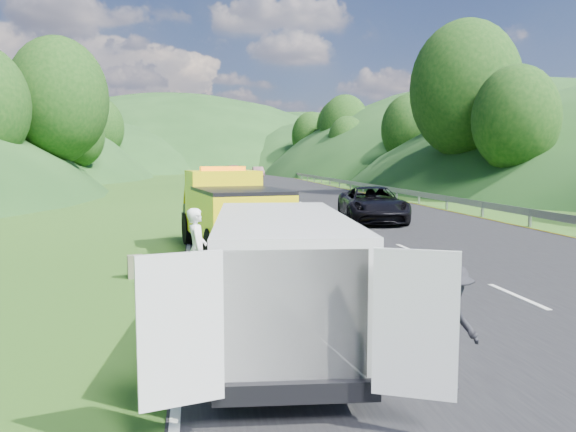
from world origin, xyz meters
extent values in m
plane|color=#38661E|center=(0.00, 0.00, 0.00)|extent=(320.00, 320.00, 0.00)
cube|color=black|center=(3.00, 40.00, 0.01)|extent=(14.00, 200.00, 0.02)
cube|color=gray|center=(10.30, 52.50, 0.00)|extent=(0.06, 140.00, 1.52)
cylinder|color=black|center=(-3.88, 6.49, 0.52)|extent=(0.53, 1.09, 1.04)
cylinder|color=black|center=(-1.93, 6.81, 0.52)|extent=(0.53, 1.09, 1.04)
cylinder|color=black|center=(-3.19, 2.38, 0.52)|extent=(0.53, 1.09, 1.04)
cylinder|color=black|center=(-1.24, 2.71, 0.52)|extent=(0.53, 1.09, 1.04)
cube|color=#FFE90D|center=(-2.76, 5.78, 1.51)|extent=(2.48, 2.01, 1.98)
cube|color=#FFE90D|center=(-2.37, 3.47, 1.25)|extent=(2.84, 3.86, 1.35)
cube|color=black|center=(-2.37, 3.47, 1.98)|extent=(2.84, 3.86, 0.10)
cube|color=black|center=(-2.96, 7.01, 0.94)|extent=(2.26, 1.57, 0.73)
cube|color=black|center=(-3.07, 7.62, 0.73)|extent=(2.19, 0.57, 0.52)
cube|color=#FFE90D|center=(-3.02, 7.37, 1.61)|extent=(2.19, 1.15, 1.14)
cube|color=orange|center=(-2.76, 5.78, 2.55)|extent=(1.48, 0.50, 0.17)
cube|color=black|center=(-2.88, 6.50, 1.87)|extent=(1.96, 0.41, 0.94)
cylinder|color=black|center=(-3.06, -2.79, 0.36)|extent=(0.33, 0.75, 0.73)
cylinder|color=black|center=(-1.43, -2.93, 0.36)|extent=(0.33, 0.75, 0.73)
cylinder|color=black|center=(-3.33, -5.87, 0.36)|extent=(0.33, 0.75, 0.73)
cylinder|color=black|center=(-1.69, -6.01, 0.36)|extent=(0.33, 0.75, 0.73)
cube|color=silver|center=(-2.39, -4.49, 1.23)|extent=(2.26, 4.87, 1.68)
cube|color=silver|center=(-2.18, -2.00, 0.86)|extent=(1.88, 0.97, 0.91)
cube|color=black|center=(-2.19, -2.18, 1.59)|extent=(1.70, 0.45, 0.76)
cube|color=black|center=(-2.58, -6.80, 1.23)|extent=(1.55, 0.22, 1.46)
cube|color=silver|center=(-3.80, -7.11, 1.23)|extent=(0.85, 0.28, 1.55)
cube|color=silver|center=(-1.44, -7.31, 1.23)|extent=(0.81, 0.41, 1.55)
cube|color=black|center=(-2.59, -6.89, 0.41)|extent=(1.83, 0.29, 0.23)
imported|color=white|center=(-3.63, -0.29, 0.00)|extent=(0.49, 0.67, 1.80)
imported|color=tan|center=(-2.09, -0.96, 0.00)|extent=(0.55, 0.49, 0.95)
imported|color=black|center=(-0.57, -6.25, 0.00)|extent=(1.19, 0.96, 1.62)
cube|color=#585B44|center=(-5.12, 1.21, 0.29)|extent=(0.39, 0.27, 0.57)
cylinder|color=black|center=(-1.77, -5.28, 0.00)|extent=(0.59, 0.59, 0.20)
imported|color=black|center=(4.23, 11.73, 0.00)|extent=(3.40, 6.00, 1.58)
imported|color=#525258|center=(2.68, 56.95, 0.00)|extent=(1.61, 4.00, 1.36)
imported|color=#7A5157|center=(5.68, 72.24, 0.00)|extent=(1.55, 4.45, 1.47)
imported|color=#8B455B|center=(3.11, 87.06, 0.00)|extent=(2.04, 5.03, 1.46)
camera|label=1|loc=(-3.62, -12.60, 2.93)|focal=35.00mm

